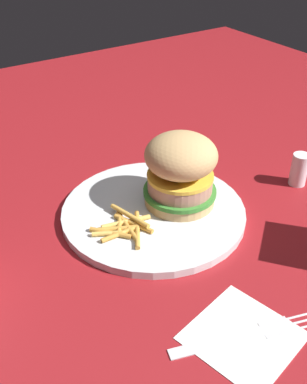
# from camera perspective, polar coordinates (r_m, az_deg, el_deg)

# --- Properties ---
(ground_plane) EXTENTS (1.60, 1.60, 0.00)m
(ground_plane) POSITION_cam_1_polar(r_m,az_deg,el_deg) (0.69, 2.21, -3.10)
(ground_plane) COLOR maroon
(plate) EXTENTS (0.28, 0.28, 0.01)m
(plate) POSITION_cam_1_polar(r_m,az_deg,el_deg) (0.69, -0.00, -2.46)
(plate) COLOR silver
(plate) RESTS_ON ground_plane
(sandwich) EXTENTS (0.11, 0.11, 0.11)m
(sandwich) POSITION_cam_1_polar(r_m,az_deg,el_deg) (0.68, 3.37, 2.78)
(sandwich) COLOR tan
(sandwich) RESTS_ON plate
(fries_pile) EXTENTS (0.10, 0.09, 0.01)m
(fries_pile) POSITION_cam_1_polar(r_m,az_deg,el_deg) (0.65, -3.63, -4.26)
(fries_pile) COLOR gold
(fries_pile) RESTS_ON plate
(napkin) EXTENTS (0.13, 0.13, 0.00)m
(napkin) POSITION_cam_1_polar(r_m,az_deg,el_deg) (0.54, 11.04, -17.13)
(napkin) COLOR white
(napkin) RESTS_ON ground_plane
(fork) EXTENTS (0.07, 0.17, 0.00)m
(fork) POSITION_cam_1_polar(r_m,az_deg,el_deg) (0.54, 11.23, -16.92)
(fork) COLOR silver
(fork) RESTS_ON napkin
(salt_shaker) EXTENTS (0.03, 0.03, 0.06)m
(salt_shaker) POSITION_cam_1_polar(r_m,az_deg,el_deg) (0.79, 17.62, 2.68)
(salt_shaker) COLOR white
(salt_shaker) RESTS_ON ground_plane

